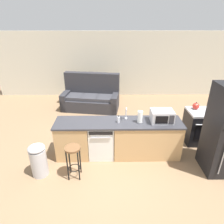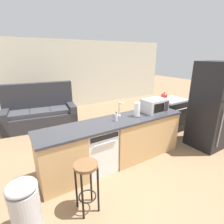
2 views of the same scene
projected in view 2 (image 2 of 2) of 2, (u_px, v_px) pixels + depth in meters
The scene contains 14 objects.
ground_plane at pixel (109, 164), 3.47m from camera, with size 24.00×24.00×0.00m, color #896B4C.
wall_back at pixel (59, 76), 6.60m from camera, with size 10.00×0.06×2.60m.
kitchen_counter at pixel (119, 142), 3.46m from camera, with size 2.94×0.66×0.90m.
dishwasher at pixel (97, 149), 3.22m from camera, with size 0.58×0.61×0.84m.
stove_range at pixel (170, 114), 4.95m from camera, with size 0.76×0.68×0.90m.
refrigerator at pixel (212, 106), 3.90m from camera, with size 0.72×0.73×1.94m.
microwave at pixel (154, 105), 3.71m from camera, with size 0.50×0.37×0.28m.
sink_faucet at pixel (120, 110), 3.42m from camera, with size 0.07×0.18×0.30m.
paper_towel_roll at pixel (137, 110), 3.43m from camera, with size 0.14×0.14×0.28m.
soap_bottle at pixel (116, 117), 3.22m from camera, with size 0.06×0.06×0.18m.
kettle at pixel (164, 96), 4.80m from camera, with size 0.21×0.17×0.19m.
bar_stool at pixel (86, 177), 2.30m from camera, with size 0.32×0.32×0.74m.
trash_bin at pixel (25, 207), 2.04m from camera, with size 0.35×0.35×0.74m.
couch at pixel (40, 113), 5.25m from camera, with size 2.11×1.19×1.27m.
Camera 2 is at (-1.52, -2.55, 2.08)m, focal length 28.00 mm.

